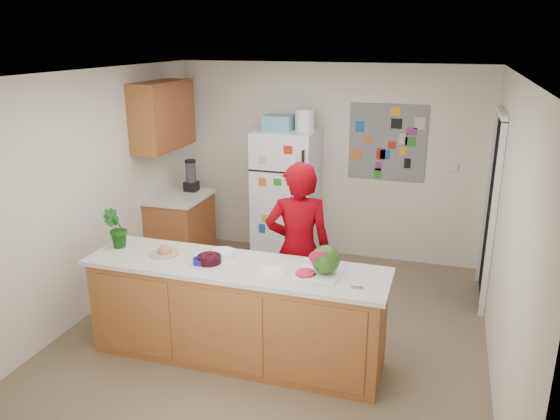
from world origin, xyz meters
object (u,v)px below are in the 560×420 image
(person, at_px, (298,250))
(watermelon, at_px, (326,259))
(refrigerator, at_px, (286,196))
(cherry_bowl, at_px, (209,259))

(person, bearing_deg, watermelon, 106.61)
(refrigerator, height_order, watermelon, refrigerator)
(watermelon, bearing_deg, refrigerator, 114.05)
(watermelon, bearing_deg, person, 123.96)
(person, height_order, cherry_bowl, person)
(person, xyz_separation_m, watermelon, (0.40, -0.59, 0.19))
(person, distance_m, watermelon, 0.74)
(cherry_bowl, bearing_deg, person, 46.65)
(watermelon, distance_m, cherry_bowl, 1.03)
(person, distance_m, cherry_bowl, 0.91)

